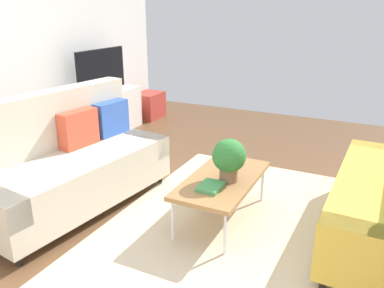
{
  "coord_description": "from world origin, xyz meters",
  "views": [
    {
      "loc": [
        -3.0,
        -1.25,
        1.86
      ],
      "look_at": [
        0.04,
        0.25,
        0.65
      ],
      "focal_mm": 36.39,
      "sensor_mm": 36.0,
      "label": 1
    }
  ],
  "objects_px": {
    "coffee_table": "(222,180)",
    "bottle_0": "(86,93)",
    "tv": "(102,72)",
    "potted_plant": "(229,158)",
    "table_book_0": "(211,187)",
    "storage_trunk": "(149,105)",
    "couch_beige": "(70,162)",
    "tv_console": "(104,114)",
    "vase_0": "(71,95)"
  },
  "relations": [
    {
      "from": "couch_beige",
      "to": "tv_console",
      "type": "distance_m",
      "value": 2.24
    },
    {
      "from": "couch_beige",
      "to": "storage_trunk",
      "type": "relative_size",
      "value": 3.82
    },
    {
      "from": "couch_beige",
      "to": "potted_plant",
      "type": "height_order",
      "value": "couch_beige"
    },
    {
      "from": "coffee_table",
      "to": "tv_console",
      "type": "relative_size",
      "value": 0.79
    },
    {
      "from": "bottle_0",
      "to": "vase_0",
      "type": "bearing_deg",
      "value": 154.99
    },
    {
      "from": "tv_console",
      "to": "table_book_0",
      "type": "height_order",
      "value": "tv_console"
    },
    {
      "from": "couch_beige",
      "to": "table_book_0",
      "type": "relative_size",
      "value": 8.28
    },
    {
      "from": "tv_console",
      "to": "couch_beige",
      "type": "bearing_deg",
      "value": -149.48
    },
    {
      "from": "storage_trunk",
      "to": "table_book_0",
      "type": "xyz_separation_m",
      "value": [
        -2.9,
        -2.45,
        0.22
      ]
    },
    {
      "from": "coffee_table",
      "to": "table_book_0",
      "type": "relative_size",
      "value": 4.58
    },
    {
      "from": "potted_plant",
      "to": "table_book_0",
      "type": "xyz_separation_m",
      "value": [
        -0.21,
        0.08,
        -0.2
      ]
    },
    {
      "from": "potted_plant",
      "to": "bottle_0",
      "type": "xyz_separation_m",
      "value": [
        1.2,
        2.59,
        0.08
      ]
    },
    {
      "from": "storage_trunk",
      "to": "bottle_0",
      "type": "height_order",
      "value": "bottle_0"
    },
    {
      "from": "tv_console",
      "to": "bottle_0",
      "type": "relative_size",
      "value": 9.39
    },
    {
      "from": "tv",
      "to": "bottle_0",
      "type": "relative_size",
      "value": 6.71
    },
    {
      "from": "potted_plant",
      "to": "bottle_0",
      "type": "relative_size",
      "value": 2.55
    },
    {
      "from": "coffee_table",
      "to": "tv",
      "type": "bearing_deg",
      "value": 58.49
    },
    {
      "from": "storage_trunk",
      "to": "bottle_0",
      "type": "distance_m",
      "value": 1.57
    },
    {
      "from": "tv_console",
      "to": "tv",
      "type": "xyz_separation_m",
      "value": [
        -0.0,
        -0.02,
        0.63
      ]
    },
    {
      "from": "tv_console",
      "to": "bottle_0",
      "type": "bearing_deg",
      "value": -174.1
    },
    {
      "from": "tv",
      "to": "vase_0",
      "type": "height_order",
      "value": "tv"
    },
    {
      "from": "table_book_0",
      "to": "bottle_0",
      "type": "relative_size",
      "value": 1.61
    },
    {
      "from": "bottle_0",
      "to": "tv",
      "type": "bearing_deg",
      "value": 2.96
    },
    {
      "from": "coffee_table",
      "to": "potted_plant",
      "type": "bearing_deg",
      "value": -116.48
    },
    {
      "from": "tv_console",
      "to": "potted_plant",
      "type": "xyz_separation_m",
      "value": [
        -1.59,
        -2.63,
        0.32
      ]
    },
    {
      "from": "storage_trunk",
      "to": "bottle_0",
      "type": "bearing_deg",
      "value": 177.69
    },
    {
      "from": "tv",
      "to": "table_book_0",
      "type": "bearing_deg",
      "value": -125.42
    },
    {
      "from": "bottle_0",
      "to": "coffee_table",
      "type": "bearing_deg",
      "value": -114.9
    },
    {
      "from": "couch_beige",
      "to": "tv_console",
      "type": "height_order",
      "value": "couch_beige"
    },
    {
      "from": "potted_plant",
      "to": "tv_console",
      "type": "bearing_deg",
      "value": 58.81
    },
    {
      "from": "tv",
      "to": "table_book_0",
      "type": "xyz_separation_m",
      "value": [
        -1.8,
        -2.53,
        -0.52
      ]
    },
    {
      "from": "table_book_0",
      "to": "vase_0",
      "type": "height_order",
      "value": "vase_0"
    },
    {
      "from": "potted_plant",
      "to": "bottle_0",
      "type": "height_order",
      "value": "potted_plant"
    },
    {
      "from": "storage_trunk",
      "to": "coffee_table",
      "type": "bearing_deg",
      "value": -137.23
    },
    {
      "from": "potted_plant",
      "to": "couch_beige",
      "type": "bearing_deg",
      "value": 102.84
    },
    {
      "from": "potted_plant",
      "to": "coffee_table",
      "type": "bearing_deg",
      "value": 63.52
    },
    {
      "from": "vase_0",
      "to": "bottle_0",
      "type": "height_order",
      "value": "vase_0"
    },
    {
      "from": "table_book_0",
      "to": "coffee_table",
      "type": "bearing_deg",
      "value": -1.75
    },
    {
      "from": "tv_console",
      "to": "potted_plant",
      "type": "bearing_deg",
      "value": -121.19
    },
    {
      "from": "tv",
      "to": "potted_plant",
      "type": "height_order",
      "value": "tv"
    },
    {
      "from": "storage_trunk",
      "to": "couch_beige",
      "type": "bearing_deg",
      "value": -161.1
    },
    {
      "from": "couch_beige",
      "to": "vase_0",
      "type": "distance_m",
      "value": 1.82
    },
    {
      "from": "coffee_table",
      "to": "bottle_0",
      "type": "bearing_deg",
      "value": 65.1
    },
    {
      "from": "tv",
      "to": "potted_plant",
      "type": "xyz_separation_m",
      "value": [
        -1.59,
        -2.61,
        -0.32
      ]
    },
    {
      "from": "couch_beige",
      "to": "table_book_0",
      "type": "xyz_separation_m",
      "value": [
        0.13,
        -1.41,
        -0.01
      ]
    },
    {
      "from": "tv_console",
      "to": "storage_trunk",
      "type": "height_order",
      "value": "tv_console"
    },
    {
      "from": "coffee_table",
      "to": "bottle_0",
      "type": "xyz_separation_m",
      "value": [
        1.17,
        2.52,
        0.32
      ]
    },
    {
      "from": "table_book_0",
      "to": "bottle_0",
      "type": "distance_m",
      "value": 2.89
    },
    {
      "from": "coffee_table",
      "to": "tv_console",
      "type": "distance_m",
      "value": 2.99
    },
    {
      "from": "coffee_table",
      "to": "couch_beige",
      "type": "bearing_deg",
      "value": 104.77
    }
  ]
}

